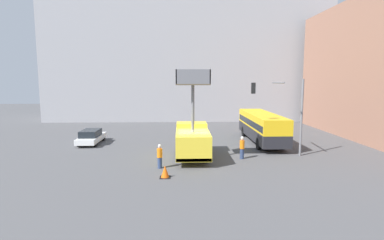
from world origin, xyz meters
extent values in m
plane|color=#4C4C4F|center=(0.00, 0.00, 0.00)|extent=(120.00, 120.00, 0.00)
cube|color=#9E9EA3|center=(0.00, 26.78, 10.82)|extent=(44.00, 10.00, 21.64)
cube|color=yellow|center=(-0.10, 2.45, 1.55)|extent=(2.59, 1.81, 2.13)
cube|color=yellow|center=(-0.10, -0.56, 1.38)|extent=(2.59, 4.22, 1.80)
cube|color=red|center=(-0.10, -2.62, 0.63)|extent=(2.54, 0.10, 0.24)
cylinder|color=black|center=(-1.25, 2.45, 0.54)|extent=(0.30, 1.08, 1.08)
cylinder|color=black|center=(1.04, 2.45, 0.54)|extent=(0.30, 1.08, 1.08)
cylinder|color=black|center=(-1.25, -0.56, 0.54)|extent=(0.30, 1.08, 1.08)
cylinder|color=black|center=(1.04, -0.56, 0.54)|extent=(0.30, 1.08, 1.08)
cylinder|color=slate|center=(-0.10, -0.56, 4.09)|extent=(0.24, 0.24, 3.61)
cube|color=brown|center=(-0.10, -0.56, 5.94)|extent=(2.55, 1.58, 0.10)
cube|color=slate|center=(-1.34, -0.56, 6.52)|extent=(0.08, 1.58, 1.05)
cube|color=slate|center=(1.13, -0.56, 6.52)|extent=(0.08, 1.58, 1.05)
cube|color=slate|center=(-0.10, 0.18, 6.52)|extent=(2.55, 0.08, 1.05)
cube|color=slate|center=(-0.10, -1.31, 6.52)|extent=(2.55, 0.08, 1.05)
cube|color=#232328|center=(7.13, 6.50, 1.03)|extent=(2.51, 10.68, 1.11)
cube|color=yellow|center=(7.13, 6.50, 2.26)|extent=(2.51, 10.68, 1.35)
cube|color=black|center=(7.13, 6.50, 2.06)|extent=(2.53, 10.25, 0.59)
cylinder|color=black|center=(6.02, 9.81, 0.56)|extent=(0.30, 1.12, 1.12)
cylinder|color=black|center=(8.24, 9.81, 0.56)|extent=(0.30, 1.12, 1.12)
cylinder|color=black|center=(6.02, 3.19, 0.56)|extent=(0.30, 1.12, 1.12)
cylinder|color=black|center=(8.24, 3.19, 0.56)|extent=(0.30, 1.12, 1.12)
cylinder|color=slate|center=(8.91, 0.89, 3.18)|extent=(0.18, 0.18, 6.36)
cylinder|color=slate|center=(6.92, 1.07, 6.06)|extent=(0.47, 3.99, 0.13)
cube|color=black|center=(4.93, 1.24, 5.61)|extent=(0.35, 0.35, 0.90)
sphere|color=red|center=(4.93, 1.24, 5.86)|extent=(0.20, 0.20, 0.20)
cylinder|color=navy|center=(-2.53, -2.36, 0.40)|extent=(0.32, 0.32, 0.80)
cylinder|color=orange|center=(-2.53, -2.36, 1.11)|extent=(0.38, 0.38, 0.63)
sphere|color=tan|center=(-2.53, -2.36, 1.54)|extent=(0.22, 0.22, 0.22)
sphere|color=white|center=(-2.53, -2.36, 1.63)|extent=(0.23, 0.23, 0.23)
cylinder|color=navy|center=(3.86, 0.05, 0.41)|extent=(0.32, 0.32, 0.83)
cylinder|color=orange|center=(3.86, 0.05, 1.16)|extent=(0.38, 0.38, 0.66)
sphere|color=tan|center=(3.86, 0.05, 1.60)|extent=(0.22, 0.22, 0.22)
sphere|color=white|center=(3.86, 0.05, 1.70)|extent=(0.24, 0.24, 0.24)
cube|color=black|center=(-2.04, -4.48, 0.01)|extent=(0.69, 0.69, 0.03)
cone|color=#F25B0F|center=(-2.04, -4.48, 0.39)|extent=(0.55, 0.55, 0.79)
cube|color=silver|center=(-9.97, 6.44, 0.52)|extent=(1.82, 4.70, 0.50)
cube|color=black|center=(-9.97, 6.21, 1.09)|extent=(1.60, 2.58, 0.64)
cylinder|color=black|center=(-10.76, 7.90, 0.32)|extent=(0.22, 0.64, 0.64)
cylinder|color=black|center=(-9.18, 7.90, 0.32)|extent=(0.22, 0.64, 0.64)
cylinder|color=black|center=(-10.76, 4.98, 0.32)|extent=(0.22, 0.64, 0.64)
cylinder|color=black|center=(-9.18, 4.98, 0.32)|extent=(0.22, 0.64, 0.64)
camera|label=1|loc=(-0.93, -23.23, 6.20)|focal=28.00mm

